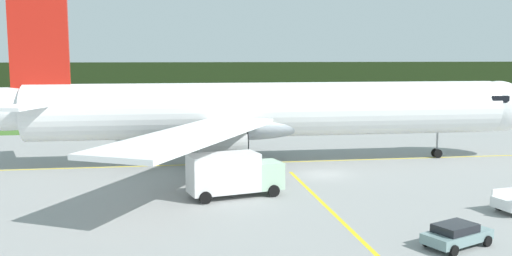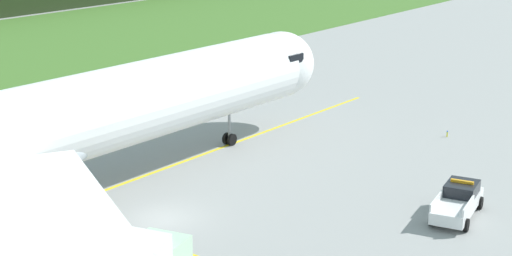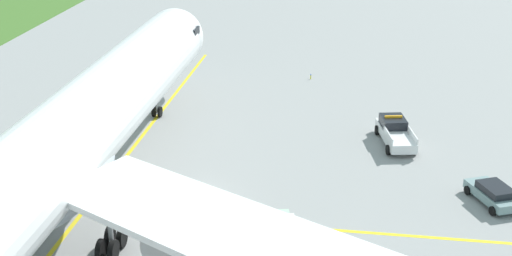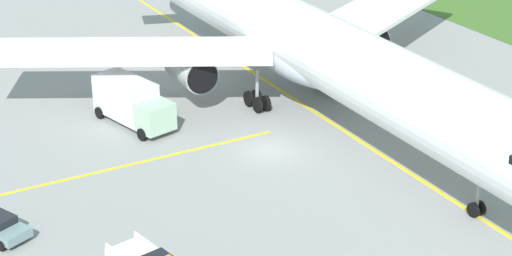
# 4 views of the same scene
# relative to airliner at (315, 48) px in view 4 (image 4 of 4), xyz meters

# --- Properties ---
(ground) EXTENTS (320.00, 320.00, 0.00)m
(ground) POSITION_rel_airliner_xyz_m (4.19, -6.35, -5.06)
(ground) COLOR gray
(taxiway_centerline_main) EXTENTS (72.77, 1.18, 0.01)m
(taxiway_centerline_main) POSITION_rel_airliner_xyz_m (0.70, -0.01, -5.06)
(taxiway_centerline_main) COLOR yellow
(taxiway_centerline_main) RESTS_ON ground
(taxiway_centerline_spur) EXTENTS (0.77, 38.61, 0.01)m
(taxiway_centerline_spur) POSITION_rel_airliner_xyz_m (1.34, -24.03, -5.06)
(taxiway_centerline_spur) COLOR yellow
(taxiway_centerline_spur) RESTS_ON ground
(airliner) EXTENTS (55.20, 45.00, 16.06)m
(airliner) POSITION_rel_airliner_xyz_m (0.00, 0.00, 0.00)
(airliner) COLOR white
(airliner) RESTS_ON ground
(catering_truck) EXTENTS (7.35, 3.99, 3.43)m
(catering_truck) POSITION_rel_airliner_xyz_m (-4.61, -12.68, -3.32)
(catering_truck) COLOR #A5C7AA
(catering_truck) RESTS_ON ground
(taxiway_edge_light_west) EXTENTS (0.12, 0.12, 0.44)m
(taxiway_edge_light_west) POSITION_rel_airliner_xyz_m (-21.46, -12.53, -4.82)
(taxiway_edge_light_west) COLOR yellow
(taxiway_edge_light_west) RESTS_ON ground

